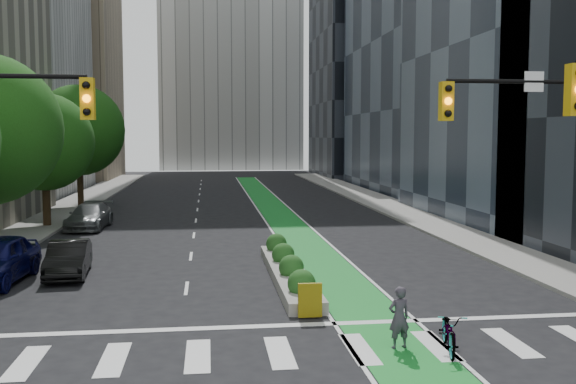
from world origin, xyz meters
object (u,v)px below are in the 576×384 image
object	(u,v)px
median_planter	(288,269)
parked_car_left_far	(89,216)
parked_car_left_mid	(68,259)
cyclist	(399,317)
bicycle	(449,331)

from	to	relation	value
median_planter	parked_car_left_far	xyz separation A→B (m)	(-9.68, 14.23, 0.34)
parked_car_left_mid	parked_car_left_far	bearing A→B (deg)	91.65
median_planter	cyclist	world-z (taller)	cyclist
median_planter	bicycle	xyz separation A→B (m)	(2.96, -8.49, 0.14)
parked_car_left_far	cyclist	bearing A→B (deg)	-59.34
bicycle	parked_car_left_far	bearing A→B (deg)	132.41
parked_car_left_mid	cyclist	bearing A→B (deg)	-48.83
parked_car_left_mid	parked_car_left_far	size ratio (longest dim) A/B	0.82
bicycle	cyclist	xyz separation A→B (m)	(-1.16, 0.38, 0.28)
median_planter	parked_car_left_far	world-z (taller)	parked_car_left_far
cyclist	parked_car_left_far	xyz separation A→B (m)	(-11.48, 22.34, -0.08)
median_planter	cyclist	distance (m)	8.31
parked_car_left_mid	parked_car_left_far	distance (m)	12.82
cyclist	parked_car_left_far	size ratio (longest dim) A/B	0.32
bicycle	cyclist	world-z (taller)	cyclist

